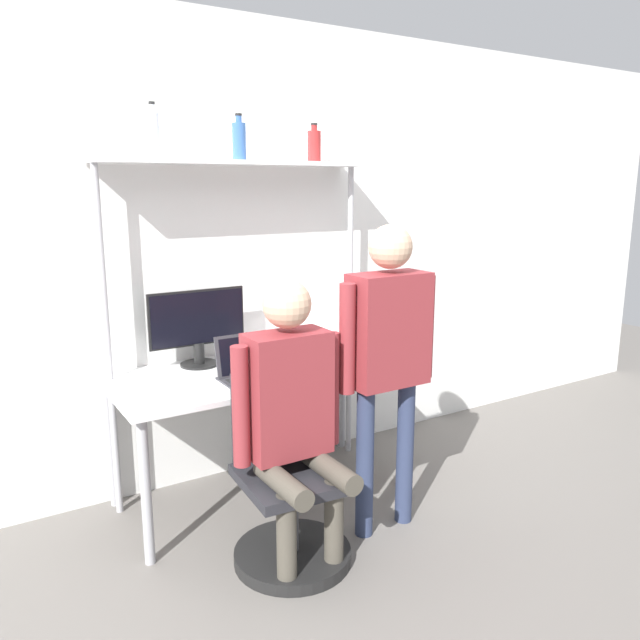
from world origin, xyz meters
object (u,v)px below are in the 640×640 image
Objects in this scene: monitor at (198,323)px; person_standing at (388,342)px; laptop at (250,366)px; bottle_clear at (153,135)px; bottle_blue at (239,141)px; office_chair at (289,504)px; cell_phone at (299,368)px; person_seated at (292,403)px; bottle_red at (314,146)px.

person_standing is (0.65, -0.89, -0.00)m from monitor.
bottle_clear is at bearing 133.44° from laptop.
bottle_blue is (0.28, -0.00, 0.99)m from monitor.
bottle_clear is at bearing 108.32° from office_chair.
cell_phone is at bearing 110.94° from person_standing.
person_seated is 1.52m from bottle_blue.
person_standing is 5.67× the size of bottle_clear.
office_chair is (0.09, -0.86, -0.73)m from monitor.
monitor is at bearing 125.81° from person_standing.
person_seated is 6.16× the size of bottle_red.
monitor is 1.03m from bottle_blue.
bottle_red is at bearing 53.48° from person_seated.
bottle_blue is at bearing 77.60° from office_chair.
bottle_blue is at bearing 112.15° from person_standing.
bottle_clear is 1.26× the size of bottle_red.
cell_phone is at bearing -66.08° from bottle_blue.
cell_phone is 0.68× the size of bottle_red.
laptop is 1.23m from bottle_blue.
bottle_red reaches higher than person_seated.
person_standing is at bearing -54.19° from monitor.
cell_phone is (0.30, -0.00, -0.06)m from laptop.
person_seated is 1.64m from bottle_red.
person_standing is 1.59m from bottle_clear.
cell_phone is 0.54× the size of bottle_clear.
monitor is 1.14m from office_chair.
bottle_red is at bearing 0.00° from bottle_blue.
laptop is 0.38× the size of office_chair.
bottle_red is (0.48, 0.00, -0.01)m from bottle_blue.
bottle_clear reaches higher than person_seated.
bottle_blue reaches higher than office_chair.
bottle_red is at bearing 48.13° from cell_phone.
person_seated is at bearing -93.56° from office_chair.
bottle_blue is at bearing -0.43° from monitor.
bottle_red is at bearing 82.49° from person_standing.
bottle_red is at bearing 52.14° from office_chair.
office_chair is 4.09× the size of bottle_red.
person_standing is (0.50, -0.53, 0.18)m from laptop.
person_standing is at bearing -69.06° from cell_phone.
monitor reaches higher than cell_phone.
person_standing is 7.17× the size of bottle_red.
monitor is at bearing 179.57° from bottle_blue.
bottle_clear reaches higher than person_standing.
laptop is 1.36m from bottle_red.
bottle_clear is (-0.63, 0.36, 1.24)m from cell_phone.
cell_phone is at bearing -29.50° from bottle_clear.
monitor is 0.41× the size of person_seated.
office_chair is 0.52m from person_seated.
monitor is 1.03m from bottle_clear.
cell_phone is 0.11× the size of person_seated.
person_standing reaches higher than laptop.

